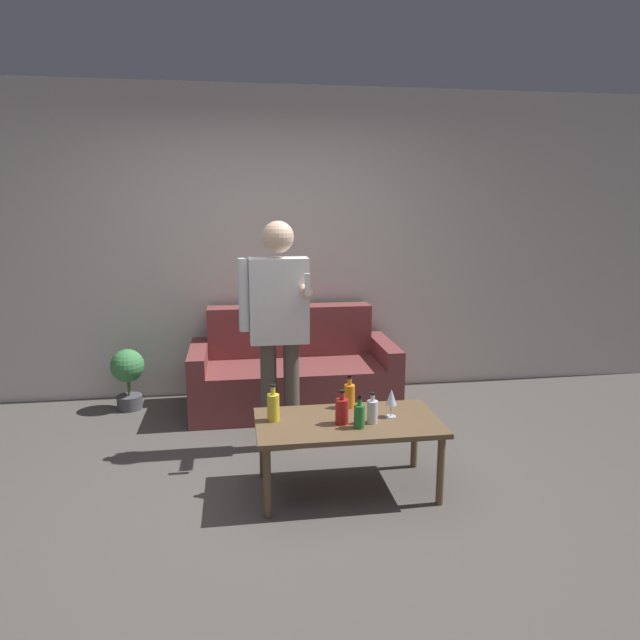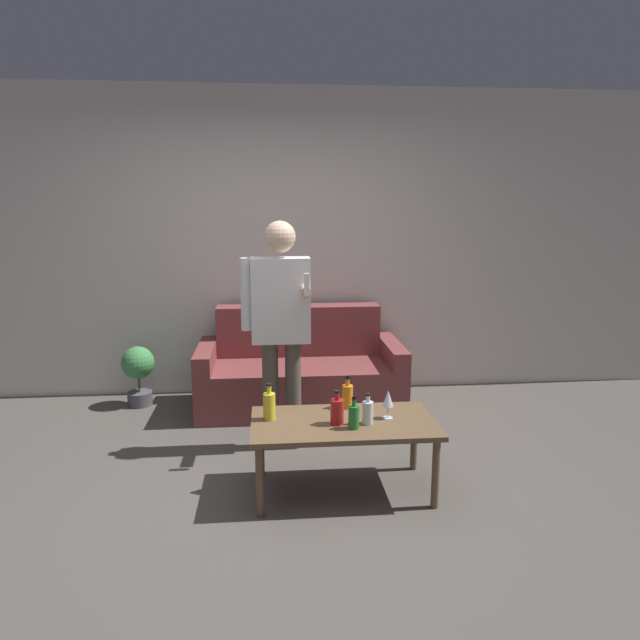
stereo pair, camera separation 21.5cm
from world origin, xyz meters
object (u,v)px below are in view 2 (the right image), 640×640
(coffee_table, at_px, (343,428))
(couch, at_px, (300,372))
(person_standing_front, at_px, (280,317))
(bottle_orange, at_px, (336,411))

(coffee_table, bearing_deg, couch, 96.52)
(couch, bearing_deg, person_standing_front, -101.75)
(bottle_orange, distance_m, person_standing_front, 0.88)
(bottle_orange, xyz_separation_m, person_standing_front, (-0.31, 0.71, 0.42))
(bottle_orange, bearing_deg, person_standing_front, 113.38)
(coffee_table, bearing_deg, bottle_orange, -135.20)
(bottle_orange, relative_size, person_standing_front, 0.13)
(couch, height_order, person_standing_front, person_standing_front)
(coffee_table, height_order, bottle_orange, bottle_orange)
(couch, distance_m, bottle_orange, 1.60)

